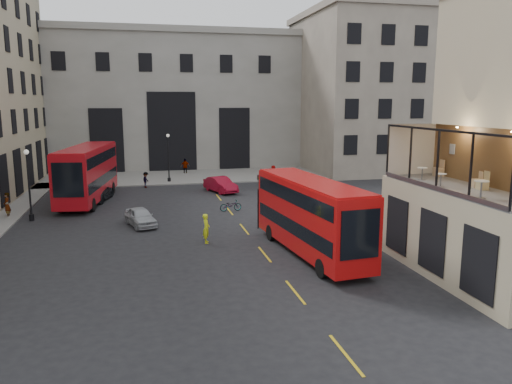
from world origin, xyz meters
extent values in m
plane|color=black|center=(0.00, 0.00, 0.00)|extent=(140.00, 140.00, 0.00)
cube|color=black|center=(4.98, 0.00, 2.00)|extent=(0.08, 9.20, 3.00)
cube|color=brown|center=(7.97, 0.00, 6.05)|extent=(0.04, 10.00, 2.90)
cube|color=beige|center=(6.50, 5.00, 6.05)|extent=(3.00, 0.04, 2.90)
cube|color=black|center=(6.50, 0.00, 7.50)|extent=(3.00, 10.00, 0.04)
cube|color=slate|center=(5.00, 0.00, 4.70)|extent=(0.12, 10.00, 0.18)
cube|color=black|center=(5.00, 0.00, 7.45)|extent=(0.12, 10.00, 0.10)
cube|color=beige|center=(7.92, 3.20, 6.20)|extent=(0.04, 0.45, 0.55)
cylinder|color=#FFD899|center=(7.30, -2.00, 7.45)|extent=(0.12, 0.12, 0.05)
cylinder|color=#FFD899|center=(7.30, 2.00, 7.45)|extent=(0.12, 0.12, 0.05)
cube|color=tan|center=(6.50, 0.00, 2.25)|extent=(3.00, 11.00, 4.50)
cube|color=slate|center=(6.50, 0.00, 4.55)|extent=(3.00, 10.00, 0.10)
cube|color=#9B9790|center=(-5.00, 48.00, 9.00)|extent=(34.00, 10.00, 18.00)
cube|color=#9B9790|center=(-5.00, 48.00, 17.60)|extent=(35.00, 10.60, 0.80)
cube|color=black|center=(-5.00, 42.96, 5.00)|extent=(6.00, 0.12, 10.00)
cube|color=black|center=(-13.00, 42.96, 4.00)|extent=(4.00, 0.12, 8.00)
cube|color=black|center=(3.00, 42.96, 4.00)|extent=(4.00, 0.12, 8.00)
cube|color=#A19482|center=(20.00, 40.00, 10.00)|extent=(16.00, 18.00, 20.00)
cube|color=#A19482|center=(20.00, 40.00, 19.60)|extent=(16.60, 18.60, 0.80)
cube|color=slate|center=(-6.00, 38.00, 0.06)|extent=(40.00, 12.00, 0.12)
cylinder|color=black|center=(-1.00, 12.00, 1.40)|extent=(0.10, 0.10, 2.80)
imported|color=black|center=(-1.00, 12.00, 3.30)|extent=(0.16, 0.20, 1.00)
cylinder|color=black|center=(-15.00, 28.00, 1.40)|extent=(0.10, 0.10, 2.80)
imported|color=black|center=(-15.00, 28.00, 3.30)|extent=(0.16, 0.20, 1.00)
cylinder|color=black|center=(-17.00, 18.00, 2.50)|extent=(0.14, 0.14, 5.00)
cylinder|color=black|center=(-17.00, 18.00, 0.25)|extent=(0.36, 0.36, 0.50)
sphere|color=silver|center=(-17.00, 18.00, 5.15)|extent=(0.36, 0.36, 0.36)
cylinder|color=black|center=(-6.00, 34.00, 2.50)|extent=(0.14, 0.14, 5.00)
cylinder|color=black|center=(-6.00, 34.00, 0.25)|extent=(0.36, 0.36, 0.50)
sphere|color=silver|center=(-6.00, 34.00, 5.15)|extent=(0.36, 0.36, 0.36)
cube|color=#AF0C0C|center=(0.59, 5.49, 2.35)|extent=(3.64, 11.18, 3.89)
cube|color=black|center=(0.59, 5.49, 1.80)|extent=(3.61, 10.59, 0.80)
cube|color=black|center=(0.59, 5.49, 3.54)|extent=(3.61, 10.59, 0.80)
cube|color=#AF0C0C|center=(0.59, 5.49, 4.32)|extent=(3.51, 10.95, 0.12)
cylinder|color=black|center=(-0.90, 8.87, 0.50)|extent=(0.38, 1.02, 1.00)
cylinder|color=black|center=(1.34, 9.10, 0.50)|extent=(0.38, 1.02, 1.00)
cylinder|color=black|center=(-0.13, 1.55, 0.50)|extent=(0.38, 1.02, 1.00)
cylinder|color=black|center=(2.12, 1.79, 0.50)|extent=(0.38, 1.02, 1.00)
cube|color=#A70B13|center=(-13.53, 24.63, 2.62)|extent=(4.40, 12.55, 4.35)
cube|color=black|center=(-13.53, 24.63, 2.01)|extent=(4.35, 11.89, 0.89)
cube|color=black|center=(-13.53, 24.63, 3.96)|extent=(4.35, 11.89, 0.89)
cube|color=#A70B13|center=(-13.53, 24.63, 4.84)|extent=(4.26, 12.29, 0.13)
cylinder|color=black|center=(-14.28, 28.70, 0.56)|extent=(0.46, 1.15, 1.12)
cylinder|color=black|center=(-11.75, 28.36, 0.56)|extent=(0.46, 1.15, 1.12)
cylinder|color=black|center=(-15.37, 20.54, 0.56)|extent=(0.46, 1.15, 1.12)
cylinder|color=black|center=(-12.84, 20.20, 0.56)|extent=(0.46, 1.15, 1.12)
imported|color=#A7AAAF|center=(-9.04, 14.59, 0.66)|extent=(2.61, 4.15, 1.32)
imported|color=maroon|center=(-1.39, 26.73, 0.75)|extent=(3.03, 4.83, 1.50)
imported|color=black|center=(-13.01, 24.86, 0.80)|extent=(3.24, 5.85, 1.60)
imported|color=gray|center=(-1.90, 18.04, 0.47)|extent=(1.82, 0.77, 0.93)
imported|color=#E6F419|center=(-5.00, 9.18, 0.93)|extent=(0.53, 0.73, 1.87)
imported|color=gray|center=(-12.26, 31.07, 0.88)|extent=(0.87, 0.68, 1.76)
imported|color=gray|center=(-8.53, 30.92, 0.83)|extent=(0.95, 1.21, 1.65)
imported|color=gray|center=(-3.72, 40.00, 0.96)|extent=(1.18, 0.62, 1.93)
imported|color=gray|center=(5.24, 31.58, 0.93)|extent=(0.85, 1.05, 1.86)
imported|color=gray|center=(-19.00, 19.48, 0.97)|extent=(0.50, 0.73, 1.95)
cylinder|color=beige|center=(5.68, -2.38, 5.36)|extent=(0.62, 0.62, 0.04)
cylinder|color=slate|center=(5.68, -2.38, 4.98)|extent=(0.08, 0.08, 0.73)
cylinder|color=slate|center=(5.68, -2.38, 4.62)|extent=(0.46, 0.46, 0.03)
cylinder|color=silver|center=(5.66, 0.64, 5.25)|extent=(0.54, 0.54, 0.04)
cylinder|color=slate|center=(5.66, 0.64, 4.93)|extent=(0.07, 0.07, 0.62)
cylinder|color=slate|center=(5.66, 0.64, 4.61)|extent=(0.39, 0.39, 0.03)
cylinder|color=silver|center=(5.98, 2.88, 5.26)|extent=(0.54, 0.54, 0.04)
cylinder|color=slate|center=(5.98, 2.88, 4.93)|extent=(0.07, 0.07, 0.63)
cylinder|color=slate|center=(5.98, 2.88, 4.61)|extent=(0.40, 0.40, 0.03)
cube|color=tan|center=(7.13, -0.53, 4.84)|extent=(0.49, 0.49, 0.48)
cube|color=tan|center=(7.33, -0.56, 5.29)|extent=(0.09, 0.45, 0.42)
cube|color=#DAB27D|center=(7.26, 0.05, 4.81)|extent=(0.47, 0.47, 0.42)
cube|color=#DAB27D|center=(7.43, 0.01, 5.21)|extent=(0.11, 0.39, 0.38)
cube|color=tan|center=(7.63, 3.92, 4.85)|extent=(0.47, 0.47, 0.49)
cube|color=tan|center=(7.84, 3.92, 5.31)|extent=(0.05, 0.46, 0.44)
camera|label=1|loc=(-8.65, -21.10, 8.75)|focal=35.00mm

